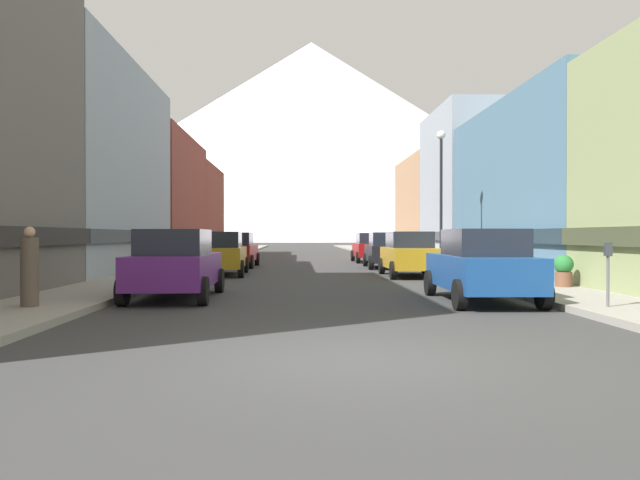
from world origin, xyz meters
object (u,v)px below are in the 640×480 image
Objects in this scene: car_right_2 at (387,250)px; car_left_0 at (176,264)px; parking_meter_near at (608,265)px; pedestrian_0 at (30,270)px; car_right_0 at (481,265)px; potted_plant_0 at (469,257)px; car_left_1 at (221,253)px; streetlamp_right at (441,179)px; car_right_1 at (410,254)px; car_right_3 at (370,247)px; potted_plant_1 at (564,270)px; car_left_2 at (236,250)px.

car_left_0 is at bearing -117.63° from car_right_2.
pedestrian_0 is at bearing 177.54° from parking_meter_near.
parking_meter_near is 0.80× the size of pedestrian_0.
car_right_0 reaches higher than potted_plant_0.
streetlamp_right is at bearing 1.53° from car_left_1.
car_left_1 is 1.01× the size of car_right_1.
car_right_1 is 6.28m from car_right_2.
car_right_1 is at bearing -89.98° from car_right_2.
car_left_0 is at bearing 49.36° from pedestrian_0.
car_right_2 is 2.68× the size of pedestrian_0.
potted_plant_0 is (1.25, 14.47, -0.35)m from parking_meter_near.
car_right_1 is 3.32× the size of parking_meter_near.
car_right_3 is at bearing 107.63° from potted_plant_0.
car_left_1 is at bearing 78.58° from pedestrian_0.
car_right_2 reaches higher than potted_plant_1.
pedestrian_0 is 0.28× the size of streetlamp_right.
car_left_1 is at bearing 127.05° from parking_meter_near.
car_right_0 is 4.65× the size of potted_plant_0.
car_left_2 is at bearing 82.46° from pedestrian_0.
car_left_1 is at bearing 126.21° from car_right_0.
car_right_0 is 2.67× the size of pedestrian_0.
car_right_3 is at bearing 36.03° from car_left_2.
car_left_0 is at bearing -133.86° from streetlamp_right.
car_right_3 is (7.60, 11.89, 0.00)m from car_left_1.
parking_meter_near is (1.95, -2.27, 0.11)m from car_right_0.
streetlamp_right is at bearing 46.14° from car_left_0.
pedestrian_0 reaches higher than car_left_0.
car_left_0 is 15.49m from potted_plant_0.
car_right_2 reaches higher than potted_plant_0.
car_left_2 is 9.40m from car_right_3.
car_left_0 is 2.66× the size of pedestrian_0.
car_right_0 is 9.33m from car_right_1.
car_left_2 is at bearing 116.68° from parking_meter_near.
car_right_1 and car_right_2 have the same top height.
car_right_2 is at bearing 62.37° from car_left_0.
car_right_2 is (7.60, -1.12, 0.00)m from car_left_2.
car_left_1 and car_right_1 have the same top height.
car_right_1 is at bearing -138.15° from potted_plant_0.
car_right_3 reaches higher than potted_plant_0.
car_right_0 is 1.01× the size of car_right_1.
car_left_1 reaches higher than potted_plant_0.
streetlamp_right reaches higher than car_left_2.
parking_meter_near is (9.55, -3.37, 0.11)m from car_left_0.
pedestrian_0 is (-10.05, -17.37, 0.02)m from car_right_2.
parking_meter_near is (9.55, -19.01, 0.11)m from car_left_2.
potted_plant_1 is at bearing -35.70° from car_left_1.
car_right_1 is at bearing 47.29° from car_left_0.
car_right_2 is 17.99m from parking_meter_near.
car_left_2 is (-0.00, 15.64, 0.00)m from car_left_0.
car_right_1 is 7.44m from potted_plant_1.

